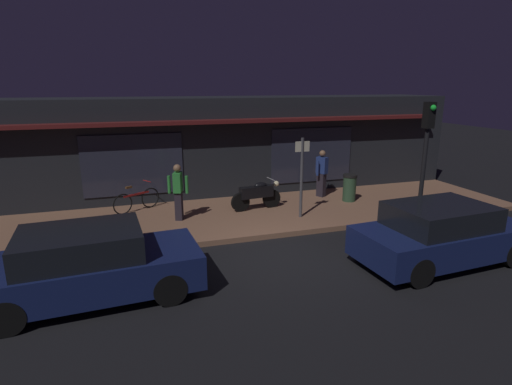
% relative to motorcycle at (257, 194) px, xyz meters
% --- Properties ---
extents(ground_plane, '(60.00, 60.00, 0.00)m').
position_rel_motorcycle_xyz_m(ground_plane, '(-0.51, -3.27, -0.65)').
color(ground_plane, black).
extents(sidewalk_slab, '(18.00, 4.00, 0.15)m').
position_rel_motorcycle_xyz_m(sidewalk_slab, '(-0.51, -0.27, -0.57)').
color(sidewalk_slab, '#8C6047').
rests_on(sidewalk_slab, ground_plane).
extents(storefront_building, '(18.00, 3.30, 3.60)m').
position_rel_motorcycle_xyz_m(storefront_building, '(-0.51, 3.11, 1.16)').
color(storefront_building, black).
rests_on(storefront_building, ground_plane).
extents(motorcycle, '(1.70, 0.55, 0.97)m').
position_rel_motorcycle_xyz_m(motorcycle, '(0.00, 0.00, 0.00)').
color(motorcycle, black).
rests_on(motorcycle, sidewalk_slab).
extents(bicycle_parked, '(1.45, 0.88, 0.91)m').
position_rel_motorcycle_xyz_m(bicycle_parked, '(-3.69, 0.98, -0.14)').
color(bicycle_parked, black).
rests_on(bicycle_parked, sidewalk_slab).
extents(person_photographer, '(0.61, 0.43, 1.67)m').
position_rel_motorcycle_xyz_m(person_photographer, '(-2.53, -0.29, 0.38)').
color(person_photographer, '#28232D').
rests_on(person_photographer, sidewalk_slab).
extents(person_bystander, '(0.58, 0.44, 1.67)m').
position_rel_motorcycle_xyz_m(person_bystander, '(2.66, 0.79, 0.38)').
color(person_bystander, '#28232D').
rests_on(person_bystander, sidewalk_slab).
extents(sign_post, '(0.44, 0.09, 2.40)m').
position_rel_motorcycle_xyz_m(sign_post, '(1.01, -1.15, 0.86)').
color(sign_post, '#47474C').
rests_on(sign_post, sidewalk_slab).
extents(trash_bin, '(0.48, 0.48, 0.93)m').
position_rel_motorcycle_xyz_m(trash_bin, '(3.32, -0.03, -0.03)').
color(trash_bin, '#2D4C33').
rests_on(trash_bin, sidewalk_slab).
extents(traffic_light_pole, '(0.24, 0.33, 3.60)m').
position_rel_motorcycle_xyz_m(traffic_light_pole, '(3.94, -2.83, 1.83)').
color(traffic_light_pole, black).
rests_on(traffic_light_pole, ground_plane).
extents(parked_car_near, '(4.20, 2.01, 1.42)m').
position_rel_motorcycle_xyz_m(parked_car_near, '(-4.74, -4.18, 0.06)').
color(parked_car_near, black).
rests_on(parked_car_near, ground_plane).
extents(parked_car_far, '(4.20, 2.02, 1.42)m').
position_rel_motorcycle_xyz_m(parked_car_far, '(2.91, -4.87, 0.06)').
color(parked_car_far, black).
rests_on(parked_car_far, ground_plane).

